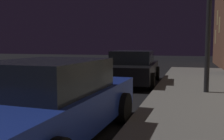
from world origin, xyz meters
TOP-DOWN VIEW (x-y plane):
  - car_blue at (2.85, 3.68)m, footprint 2.21×4.62m
  - car_black at (2.85, 10.62)m, footprint 2.25×4.56m

SIDE VIEW (x-z plane):
  - car_black at x=2.85m, z-range -0.01..1.42m
  - car_blue at x=2.85m, z-range -0.01..1.42m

